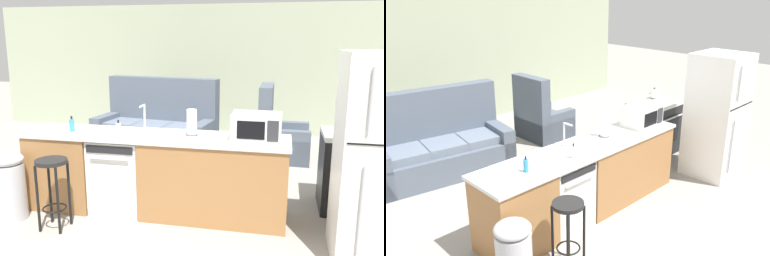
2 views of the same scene
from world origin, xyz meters
TOP-DOWN VIEW (x-y plane):
  - ground_plane at (0.00, 0.00)m, footprint 24.00×24.00m
  - wall_back at (0.30, 4.20)m, footprint 10.00×0.06m
  - kitchen_counter at (0.24, 0.00)m, footprint 2.94×0.66m
  - dishwasher at (-0.25, -0.00)m, footprint 0.58×0.61m
  - stove_range at (2.35, 0.55)m, footprint 0.76×0.68m
  - refrigerator at (2.35, -0.55)m, footprint 0.72×0.73m
  - microwave at (1.26, -0.00)m, footprint 0.50×0.37m
  - sink_faucet at (-0.02, 0.18)m, footprint 0.07×0.18m
  - paper_towel_roll at (0.56, 0.06)m, footprint 0.14×0.14m
  - soap_bottle at (-0.19, -0.15)m, footprint 0.06×0.06m
  - dish_soap_bottle at (-0.79, -0.06)m, footprint 0.06×0.06m
  - kettle at (2.52, 0.68)m, footprint 0.21×0.17m
  - bar_stool at (-0.73, -0.62)m, footprint 0.32×0.32m
  - trash_bin at (-1.32, -0.52)m, footprint 0.35×0.35m
  - couch at (-0.56, 2.40)m, footprint 2.11×1.19m
  - armchair at (1.46, 2.44)m, footprint 0.81×0.86m

SIDE VIEW (x-z plane):
  - ground_plane at x=0.00m, z-range 0.00..0.00m
  - armchair at x=1.46m, z-range -0.25..0.95m
  - trash_bin at x=-1.32m, z-range 0.01..0.75m
  - couch at x=-0.56m, z-range -0.24..1.03m
  - kitchen_counter at x=0.24m, z-range -0.03..0.87m
  - dishwasher at x=-0.25m, z-range 0.00..0.84m
  - stove_range at x=2.35m, z-range 0.00..0.90m
  - bar_stool at x=-0.73m, z-range 0.17..0.91m
  - refrigerator at x=2.35m, z-range 0.00..1.83m
  - soap_bottle at x=-0.19m, z-range 0.88..1.06m
  - dish_soap_bottle at x=-0.79m, z-range 0.88..1.06m
  - kettle at x=2.52m, z-range 0.89..1.08m
  - sink_faucet at x=-0.02m, z-range 0.88..1.18m
  - paper_towel_roll at x=0.56m, z-range 0.90..1.18m
  - microwave at x=1.26m, z-range 0.90..1.18m
  - wall_back at x=0.30m, z-range 0.00..2.60m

